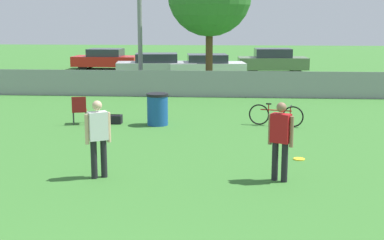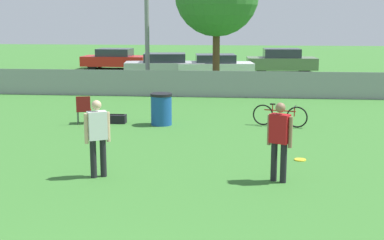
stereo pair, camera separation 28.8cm
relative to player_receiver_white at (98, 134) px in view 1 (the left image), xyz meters
name	(u,v)px [view 1 (the left image)]	position (x,y,z in m)	size (l,w,h in m)	color
fence_backline	(186,84)	(0.82, 11.55, -0.37)	(26.02, 0.07, 1.21)	gray
player_receiver_white	(98,134)	(0.00, 0.00, 0.00)	(0.48, 0.38, 1.62)	black
player_defender_red	(281,137)	(3.71, 0.05, 0.00)	(0.49, 0.37, 1.62)	black
frisbee_disc	(299,159)	(4.32, 1.76, -0.91)	(0.27, 0.27, 0.03)	yellow
folding_chair_sideline	(79,109)	(-1.97, 5.48, -0.43)	(0.52, 0.52, 0.88)	#333338
bicycle_sideline	(276,115)	(4.08, 5.69, -0.59)	(1.64, 0.58, 0.69)	black
trash_bin	(158,109)	(0.45, 5.58, -0.43)	(0.67, 0.67, 0.98)	#194C99
gear_bag_sideline	(112,119)	(-1.00, 5.71, -0.79)	(0.59, 0.32, 0.29)	black
parked_car_red	(106,59)	(-5.32, 23.24, -0.28)	(4.14, 2.00, 1.30)	black
parked_car_silver	(157,66)	(-1.40, 18.69, -0.26)	(4.52, 2.20, 1.33)	black
parked_car_white	(207,66)	(1.37, 19.02, -0.29)	(4.33, 2.37, 1.27)	black
parked_car_olive	(273,61)	(5.19, 22.08, -0.23)	(4.21, 2.06, 1.43)	black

